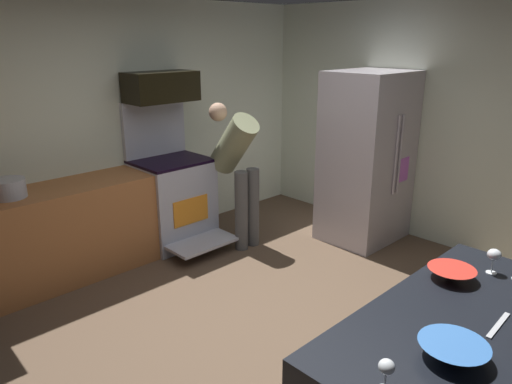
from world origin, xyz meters
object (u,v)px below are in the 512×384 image
(person_cook, at_px, (237,164))
(stock_pot, at_px, (8,189))
(oven_range, at_px, (173,198))
(wine_glass_extra, at_px, (386,369))
(wine_glass_near, at_px, (494,256))
(mixing_bowl_large, at_px, (453,351))
(mixing_bowl_small, at_px, (451,274))
(refrigerator, at_px, (367,158))
(microwave, at_px, (161,87))

(person_cook, height_order, stock_pot, person_cook)
(oven_range, distance_m, wine_glass_extra, 3.77)
(wine_glass_near, relative_size, stock_pot, 0.54)
(mixing_bowl_large, bearing_deg, mixing_bowl_small, 25.13)
(wine_glass_extra, xyz_separation_m, stock_pot, (-0.25, 3.48, -0.02))
(person_cook, xyz_separation_m, wine_glass_extra, (-1.87, -2.94, 0.09))
(oven_range, distance_m, refrigerator, 2.19)
(microwave, bearing_deg, oven_range, -90.00)
(mixing_bowl_large, distance_m, wine_glass_near, 0.94)
(microwave, height_order, wine_glass_near, microwave)
(oven_range, relative_size, wine_glass_extra, 11.14)
(mixing_bowl_small, xyz_separation_m, wine_glass_near, (0.24, -0.13, 0.08))
(refrigerator, xyz_separation_m, wine_glass_extra, (-3.01, -2.08, 0.07))
(person_cook, distance_m, mixing_bowl_large, 3.39)
(mixing_bowl_small, bearing_deg, wine_glass_near, -28.85)
(wine_glass_near, bearing_deg, mixing_bowl_small, 151.15)
(microwave, xyz_separation_m, mixing_bowl_large, (-1.01, -3.66, -0.77))
(oven_range, relative_size, mixing_bowl_small, 5.89)
(microwave, xyz_separation_m, refrigerator, (1.63, -1.48, -0.78))
(oven_range, relative_size, microwave, 2.10)
(refrigerator, height_order, mixing_bowl_large, refrigerator)
(refrigerator, distance_m, wine_glass_near, 2.63)
(refrigerator, relative_size, person_cook, 1.22)
(person_cook, bearing_deg, refrigerator, -37.08)
(refrigerator, bearing_deg, stock_pot, 156.77)
(microwave, bearing_deg, stock_pot, -177.19)
(oven_range, distance_m, stock_pot, 1.70)
(person_cook, height_order, mixing_bowl_large, person_cook)
(person_cook, bearing_deg, wine_glass_extra, -122.43)
(person_cook, xyz_separation_m, stock_pot, (-2.12, 0.54, 0.07))
(oven_range, height_order, mixing_bowl_small, oven_range)
(oven_range, xyz_separation_m, mixing_bowl_small, (-0.32, -3.25, 0.42))
(person_cook, distance_m, wine_glass_extra, 3.49)
(person_cook, relative_size, wine_glass_extra, 10.96)
(person_cook, xyz_separation_m, mixing_bowl_large, (-1.50, -3.04, 0.03))
(mixing_bowl_large, xyz_separation_m, mixing_bowl_small, (0.68, 0.32, -0.00))
(oven_range, height_order, stock_pot, oven_range)
(mixing_bowl_large, height_order, mixing_bowl_small, mixing_bowl_large)
(refrigerator, height_order, wine_glass_near, refrigerator)
(oven_range, bearing_deg, wine_glass_near, -91.45)
(refrigerator, distance_m, person_cook, 1.43)
(microwave, relative_size, wine_glass_near, 4.85)
(mixing_bowl_large, xyz_separation_m, wine_glass_near, (0.92, 0.19, 0.07))
(oven_range, bearing_deg, person_cook, -46.87)
(refrigerator, relative_size, wine_glass_near, 12.26)
(oven_range, height_order, mixing_bowl_large, oven_range)
(mixing_bowl_small, relative_size, wine_glass_extra, 1.89)
(mixing_bowl_large, bearing_deg, wine_glass_near, 11.50)
(microwave, distance_m, refrigerator, 2.34)
(mixing_bowl_small, xyz_separation_m, stock_pot, (-1.31, 3.26, 0.05))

